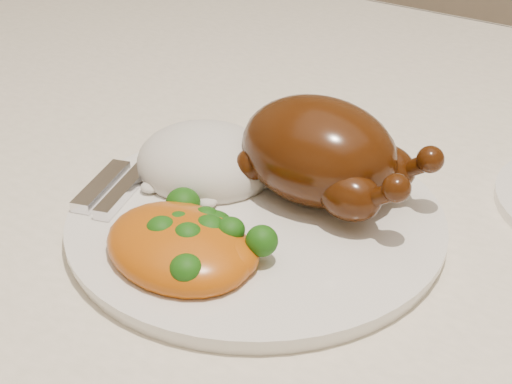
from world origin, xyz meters
The scene contains 7 objects.
dining_table centered at (0.00, 0.00, 0.67)m, with size 1.60×0.90×0.76m.
tablecloth centered at (0.00, 0.00, 0.74)m, with size 1.73×1.03×0.18m.
dinner_plate centered at (-0.07, -0.14, 0.77)m, with size 0.30×0.30×0.01m, color white.
roast_chicken centered at (-0.05, -0.08, 0.82)m, with size 0.17×0.11×0.09m.
rice_mound centered at (-0.15, -0.11, 0.79)m, with size 0.14×0.14×0.07m.
mac_and_cheese centered at (-0.08, -0.22, 0.79)m, with size 0.14×0.11×0.05m.
cutlery centered at (-0.19, -0.16, 0.79)m, with size 0.07×0.19×0.01m.
Camera 1 is at (0.22, -0.53, 1.09)m, focal length 50.00 mm.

